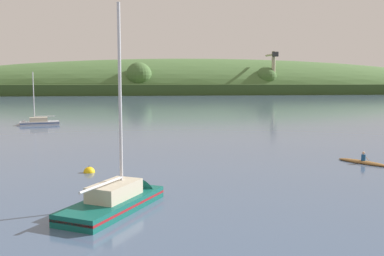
# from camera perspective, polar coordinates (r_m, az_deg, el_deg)

# --- Properties ---
(far_shoreline_hill) EXTENTS (440.87, 121.28, 38.31)m
(far_shoreline_hill) POSITION_cam_1_polar(r_m,az_deg,el_deg) (247.45, 0.20, 4.82)
(far_shoreline_hill) COLOR #314A21
(far_shoreline_hill) RESTS_ON ground
(dockside_crane) EXTENTS (4.24, 13.42, 21.16)m
(dockside_crane) POSITION_cam_1_polar(r_m,az_deg,el_deg) (220.70, 10.70, 7.11)
(dockside_crane) COLOR #4C4C51
(dockside_crane) RESTS_ON ground
(sailboat_near_mooring) EXTENTS (6.26, 2.91, 8.47)m
(sailboat_near_mooring) POSITION_cam_1_polar(r_m,az_deg,el_deg) (65.75, -20.11, 0.47)
(sailboat_near_mooring) COLOR #ADB2BC
(sailboat_near_mooring) RESTS_ON ground
(sailboat_midwater_white) EXTENTS (5.80, 7.20, 11.09)m
(sailboat_midwater_white) POSITION_cam_1_polar(r_m,az_deg,el_deg) (22.24, -9.22, -9.72)
(sailboat_midwater_white) COLOR #0F564C
(sailboat_midwater_white) RESTS_ON ground
(canoe_with_paddler) EXTENTS (2.66, 4.11, 1.02)m
(canoe_with_paddler) POSITION_cam_1_polar(r_m,az_deg,el_deg) (35.56, 21.74, -4.22)
(canoe_with_paddler) COLOR brown
(canoe_with_paddler) RESTS_ON ground
(mooring_buoy_foreground) EXTENTS (0.78, 0.78, 0.86)m
(mooring_buoy_foreground) POSITION_cam_1_polar(r_m,az_deg,el_deg) (30.65, -13.47, -5.74)
(mooring_buoy_foreground) COLOR yellow
(mooring_buoy_foreground) RESTS_ON ground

